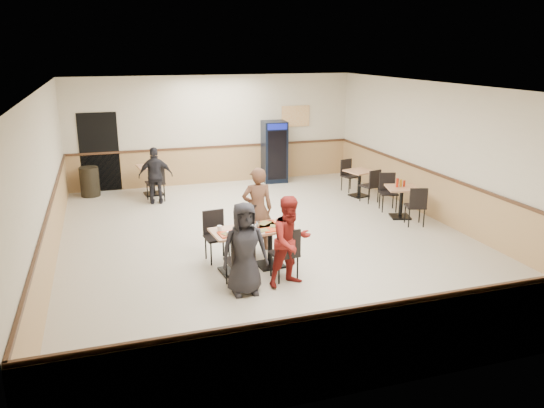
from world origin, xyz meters
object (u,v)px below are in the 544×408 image
object	(u,v)px
diner_woman_left	(245,249)
side_table_near	(401,197)
diner_man_opposite	(257,209)
lone_diner	(156,176)
diner_woman_right	(291,241)
pepsi_cooler	(274,152)
trash_bin	(90,182)
side_table_far	(360,179)
back_table	(153,175)
main_table	(252,242)

from	to	relation	value
diner_woman_left	side_table_near	size ratio (longest dim) A/B	1.80
diner_man_opposite	lone_diner	distance (m)	4.04
diner_woman_right	pepsi_cooler	xyz separation A→B (m)	(1.91, 6.69, 0.12)
side_table_near	pepsi_cooler	distance (m)	4.45
diner_woman_left	diner_man_opposite	bearing A→B (deg)	69.66
diner_woman_left	diner_man_opposite	xyz separation A→B (m)	(0.72, 1.74, 0.06)
diner_man_opposite	trash_bin	size ratio (longest dim) A/B	2.09
diner_woman_right	side_table_far	xyz separation A→B (m)	(3.50, 4.48, -0.29)
diner_man_opposite	lone_diner	bearing A→B (deg)	-61.97
side_table_near	side_table_far	size ratio (longest dim) A/B	1.06
back_table	pepsi_cooler	distance (m)	3.51
back_table	trash_bin	distance (m)	1.62
diner_woman_right	trash_bin	distance (m)	7.36
diner_woman_left	back_table	size ratio (longest dim) A/B	1.85
main_table	trash_bin	size ratio (longest dim) A/B	1.87
diner_woman_left	back_table	bearing A→B (deg)	98.98
diner_woman_left	side_table_far	xyz separation A→B (m)	(4.28, 4.56, -0.28)
main_table	side_table_near	xyz separation A→B (m)	(4.00, 1.78, -0.02)
trash_bin	diner_woman_right	bearing A→B (deg)	-64.78
main_table	lone_diner	bearing A→B (deg)	98.26
diner_woman_left	back_table	world-z (taller)	diner_woman_left
diner_woman_left	pepsi_cooler	xyz separation A→B (m)	(2.69, 6.76, 0.13)
main_table	diner_man_opposite	world-z (taller)	diner_man_opposite
diner_man_opposite	back_table	bearing A→B (deg)	-65.77
diner_man_opposite	side_table_far	size ratio (longest dim) A/B	2.06
diner_woman_right	lone_diner	xyz separation A→B (m)	(-1.56, 5.42, -0.04)
diner_woman_right	side_table_far	bearing A→B (deg)	38.49
back_table	side_table_near	bearing A→B (deg)	-35.92
diner_man_opposite	side_table_far	bearing A→B (deg)	-135.32
diner_woman_left	trash_bin	size ratio (longest dim) A/B	1.93
diner_woman_right	side_table_far	distance (m)	5.69
lone_diner	back_table	world-z (taller)	lone_diner
main_table	back_table	size ratio (longest dim) A/B	1.79
main_table	side_table_near	size ratio (longest dim) A/B	1.75
main_table	diner_man_opposite	xyz separation A→B (m)	(0.36, 0.87, 0.31)
main_table	side_table_near	world-z (taller)	main_table
side_table_near	trash_bin	size ratio (longest dim) A/B	1.07
back_table	pepsi_cooler	xyz separation A→B (m)	(3.47, 0.39, 0.35)
diner_woman_left	trash_bin	world-z (taller)	diner_woman_left
diner_woman_right	trash_bin	xyz separation A→B (m)	(-3.13, 6.65, -0.36)
diner_woman_right	lone_diner	bearing A→B (deg)	92.46
diner_woman_left	pepsi_cooler	world-z (taller)	pepsi_cooler
diner_woman_right	trash_bin	bearing A→B (deg)	101.66
back_table	diner_man_opposite	bearing A→B (deg)	-72.11
pepsi_cooler	main_table	bearing A→B (deg)	-107.81
side_table_far	pepsi_cooler	size ratio (longest dim) A/B	0.45
lone_diner	back_table	distance (m)	0.89
diner_woman_right	diner_man_opposite	bearing A→B (deg)	78.60
main_table	trash_bin	bearing A→B (deg)	109.31
diner_man_opposite	pepsi_cooler	world-z (taller)	pepsi_cooler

